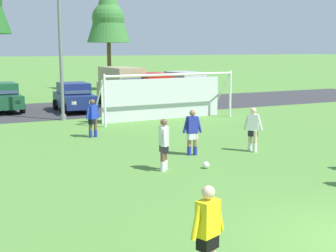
{
  "coord_description": "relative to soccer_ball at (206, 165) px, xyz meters",
  "views": [
    {
      "loc": [
        -7.27,
        -6.23,
        3.8
      ],
      "look_at": [
        -0.15,
        8.47,
        1.09
      ],
      "focal_mm": 50.4,
      "sensor_mm": 36.0,
      "label": 1
    }
  ],
  "objects": [
    {
      "name": "player_trailing_back",
      "position": [
        2.81,
        1.4,
        0.71
      ],
      "size": [
        0.55,
        0.61,
        1.64
      ],
      "color": "beige",
      "rests_on": "ground"
    },
    {
      "name": "referee",
      "position": [
        -3.74,
        -6.4,
        0.71
      ],
      "size": [
        0.74,
        0.36,
        1.64
      ],
      "color": "beige",
      "rests_on": "ground"
    },
    {
      "name": "parked_car_slot_far_right",
      "position": [
        7.86,
        16.17,
        1.0
      ],
      "size": [
        2.24,
        4.65,
        2.16
      ],
      "color": "#B2B2BC",
      "rests_on": "ground"
    },
    {
      "name": "player_defender_far",
      "position": [
        -1.32,
        0.36,
        0.71
      ],
      "size": [
        0.31,
        0.72,
        1.64
      ],
      "color": "brown",
      "rests_on": "ground"
    },
    {
      "name": "street_lamp",
      "position": [
        -1.51,
        12.12,
        3.88
      ],
      "size": [
        2.0,
        0.32,
        7.7
      ],
      "color": "slate",
      "rests_on": "ground"
    },
    {
      "name": "parked_car_slot_center_left",
      "position": [
        -4.15,
        17.08,
        0.77
      ],
      "size": [
        2.17,
        4.27,
        1.72
      ],
      "color": "#194C2D",
      "rests_on": "ground"
    },
    {
      "name": "parked_car_slot_center_right",
      "position": [
        3.48,
        17.02,
        1.23
      ],
      "size": [
        2.28,
        4.84,
        2.52
      ],
      "color": "tan",
      "rests_on": "ground"
    },
    {
      "name": "player_winger_left",
      "position": [
        0.51,
        1.85,
        0.71
      ],
      "size": [
        0.73,
        0.25,
        1.64
      ],
      "color": "#936B4C",
      "rests_on": "ground"
    },
    {
      "name": "player_midfield_center",
      "position": [
        -1.67,
        6.72,
        0.71
      ],
      "size": [
        0.71,
        0.4,
        1.64
      ],
      "color": "brown",
      "rests_on": "ground"
    },
    {
      "name": "parking_lot_strip",
      "position": [
        -0.19,
        16.39,
        -0.11
      ],
      "size": [
        52.0,
        8.4,
        0.01
      ],
      "primitive_type": "cube",
      "color": "#333335",
      "rests_on": "ground"
    },
    {
      "name": "soccer_ball",
      "position": [
        0.0,
        0.0,
        0.0
      ],
      "size": [
        0.22,
        0.22,
        0.22
      ],
      "color": "white",
      "rests_on": "ground"
    },
    {
      "name": "tree_mid_left",
      "position": [
        6.39,
        28.07,
        6.93
      ],
      "size": [
        3.84,
        3.84,
        10.24
      ],
      "color": "brown",
      "rests_on": "ground"
    },
    {
      "name": "parked_car_slot_center",
      "position": [
        -0.22,
        15.31,
        0.77
      ],
      "size": [
        2.15,
        4.26,
        1.72
      ],
      "color": "navy",
      "rests_on": "ground"
    },
    {
      "name": "parked_car_slot_right",
      "position": [
        5.08,
        15.51,
        1.0
      ],
      "size": [
        2.21,
        4.64,
        2.16
      ],
      "color": "red",
      "rests_on": "ground"
    },
    {
      "name": "ground_plane",
      "position": [
        -0.19,
        8.61,
        -0.11
      ],
      "size": [
        400.0,
        400.0,
        0.0
      ],
      "primitive_type": "plane",
      "color": "#518438"
    },
    {
      "name": "soccer_goal",
      "position": [
        3.27,
        9.9,
        1.18
      ],
      "size": [
        7.47,
        2.15,
        2.57
      ],
      "color": "white",
      "rests_on": "ground"
    }
  ]
}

